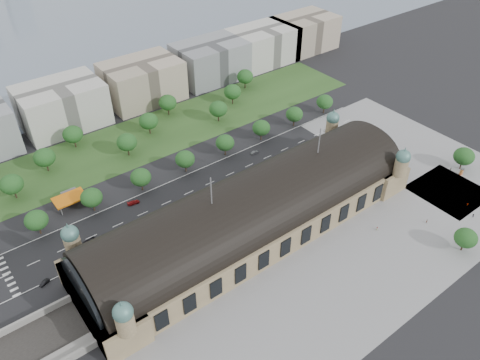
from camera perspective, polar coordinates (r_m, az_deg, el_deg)
ground at (r=199.35m, az=1.57°, el=-6.19°), size 900.00×900.00×0.00m
station at (r=192.37m, az=1.62°, el=-3.98°), size 150.00×48.40×44.30m
plaza_south at (r=183.98m, az=12.89°, el=-12.28°), size 190.00×48.00×0.12m
plaza_east at (r=263.07m, az=19.42°, el=3.65°), size 56.00×100.00×0.12m
road_slab at (r=215.29m, az=-8.97°, el=-2.78°), size 260.00×26.00×0.10m
grass_belt at (r=257.86m, az=-14.16°, el=4.03°), size 300.00×45.00×0.10m
petrol_station at (r=225.19m, az=-20.02°, el=-1.90°), size 14.00×13.00×5.05m
lake at (r=441.16m, az=-24.47°, el=16.22°), size 700.00×320.00×0.08m
office_3 at (r=281.35m, az=-20.87°, el=8.48°), size 45.00×32.00×24.00m
office_4 at (r=296.33m, az=-11.81°, el=11.69°), size 45.00×32.00×24.00m
office_5 at (r=318.54m, az=-3.66°, el=14.28°), size 45.00×32.00×24.00m
office_6 at (r=343.55m, az=2.79°, el=16.10°), size 45.00×32.00×24.00m
office_7 at (r=368.99m, az=7.81°, el=17.36°), size 45.00×32.00×24.00m
tree_row_2 at (r=210.49m, az=-23.58°, el=-4.52°), size 9.60×9.60×11.52m
tree_row_3 at (r=214.06m, az=-17.66°, el=-2.06°), size 9.60×9.60×11.52m
tree_row_4 at (r=220.20m, az=-12.01°, el=0.32°), size 9.60×9.60×11.52m
tree_row_5 at (r=228.70m, az=-6.72°, el=2.54°), size 9.60×9.60×11.52m
tree_row_6 at (r=239.32m, az=-1.84°, el=4.56°), size 9.60×9.60×11.52m
tree_row_7 at (r=251.79m, az=2.61°, el=6.37°), size 9.60×9.60×11.52m
tree_row_8 at (r=265.84m, az=6.65°, el=7.97°), size 9.60×9.60×11.52m
tree_row_9 at (r=281.24m, az=10.28°, el=9.36°), size 9.60×9.60×11.52m
tree_belt_3 at (r=234.18m, az=-26.08°, el=-0.46°), size 10.40×10.40×12.48m
tree_belt_4 at (r=246.38m, az=-22.74°, el=2.55°), size 10.40×10.40×12.48m
tree_belt_5 at (r=259.95m, az=-19.72°, el=5.27°), size 10.40×10.40×12.48m
tree_belt_6 at (r=245.36m, az=-13.64°, el=4.50°), size 10.40×10.40×12.48m
tree_belt_7 at (r=261.21m, az=-11.09°, el=7.07°), size 10.40×10.40×12.48m
tree_belt_8 at (r=277.97m, az=-8.82°, el=9.32°), size 10.40×10.40×12.48m
tree_belt_9 at (r=268.45m, az=-2.67°, el=8.66°), size 10.40×10.40×12.48m
tree_belt_10 at (r=286.81m, az=-0.93°, el=10.71°), size 10.40×10.40×12.48m
tree_belt_11 at (r=305.72m, az=0.62°, el=12.50°), size 10.40×10.40×12.48m
tree_plaza_ne at (r=254.08m, az=25.64°, el=2.62°), size 10.00×10.00×11.69m
tree_plaza_s at (r=206.85m, az=25.82°, el=-6.38°), size 9.00×9.00×10.64m
traffic_car_2 at (r=203.36m, az=-17.91°, el=-7.12°), size 5.92×3.31×1.57m
traffic_car_3 at (r=217.18m, az=-12.86°, el=-2.68°), size 5.79×2.99×1.61m
traffic_car_4 at (r=224.23m, az=-0.89°, el=-0.09°), size 4.70×2.15×1.56m
traffic_car_5 at (r=243.94m, az=1.80°, el=3.38°), size 4.32×1.70×1.40m
traffic_car_6 at (r=267.07m, az=10.73°, el=6.00°), size 5.06×2.48×1.38m
parked_car_0 at (r=193.59m, az=-22.73°, el=-11.47°), size 4.28×2.81×1.33m
parked_car_1 at (r=195.44m, az=-17.87°, el=-9.39°), size 5.57×4.37×1.41m
parked_car_2 at (r=193.56m, az=-15.97°, el=-9.47°), size 5.20×4.07×1.41m
parked_car_3 at (r=201.70m, az=-10.49°, el=-6.06°), size 4.46×3.23×1.41m
parked_car_4 at (r=201.38m, az=-8.88°, el=-5.89°), size 4.82×3.85×1.54m
parked_car_5 at (r=200.43m, az=-10.84°, el=-6.44°), size 5.85×5.16×1.50m
parked_car_6 at (r=200.92m, az=-11.19°, el=-6.39°), size 5.11×3.90×1.38m
bus_west at (r=210.44m, az=-5.07°, el=-2.85°), size 13.46×3.91×3.70m
bus_mid at (r=218.68m, az=-2.24°, el=-0.98°), size 11.75×3.76×3.22m
bus_east at (r=236.47m, az=4.55°, el=2.26°), size 11.05×3.18×3.04m
advertising_column at (r=252.71m, az=25.40°, el=0.94°), size 1.90×1.90×3.60m
pedestrian_0 at (r=207.26m, az=16.36°, el=-5.70°), size 0.93×0.68×1.72m
pedestrian_1 at (r=217.60m, az=21.82°, el=-4.70°), size 0.81×0.78×1.87m
pedestrian_2 at (r=254.13m, az=24.29°, el=1.23°), size 0.51×0.88×1.79m
pedestrian_3 at (r=234.07m, az=25.99°, el=-2.68°), size 1.25×1.03×1.94m
pedestrian_4 at (r=228.68m, az=26.53°, el=-3.93°), size 1.09×1.28×1.85m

